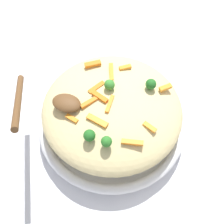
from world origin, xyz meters
name	(u,v)px	position (x,y,z in m)	size (l,w,h in m)	color
ground_plane	(112,129)	(0.00, 0.00, 0.00)	(2.40, 2.40, 0.00)	silver
serving_bowl	(112,124)	(0.00, 0.00, 0.02)	(0.32, 0.32, 0.05)	silver
pasta_mound	(112,110)	(0.00, 0.00, 0.08)	(0.29, 0.28, 0.08)	#DBC689
carrot_piece_0	(166,88)	(-0.09, -0.06, 0.12)	(0.03, 0.01, 0.01)	orange
carrot_piece_1	(109,104)	(0.00, 0.01, 0.13)	(0.04, 0.01, 0.01)	orange
carrot_piece_2	(100,97)	(0.02, 0.01, 0.13)	(0.03, 0.01, 0.01)	orange
carrot_piece_3	(72,118)	(0.06, 0.06, 0.12)	(0.03, 0.01, 0.01)	orange
carrot_piece_4	(132,142)	(-0.06, 0.07, 0.12)	(0.04, 0.01, 0.01)	orange
carrot_piece_5	(97,87)	(0.04, -0.02, 0.12)	(0.04, 0.01, 0.01)	orange
carrot_piece_6	(89,102)	(0.04, 0.02, 0.12)	(0.04, 0.01, 0.01)	orange
carrot_piece_7	(123,67)	(0.00, -0.09, 0.12)	(0.03, 0.01, 0.01)	orange
carrot_piece_8	(150,127)	(-0.08, 0.03, 0.12)	(0.03, 0.01, 0.01)	orange
carrot_piece_9	(93,64)	(0.07, -0.07, 0.12)	(0.03, 0.01, 0.01)	orange
carrot_piece_10	(111,72)	(0.02, -0.06, 0.12)	(0.04, 0.01, 0.01)	orange
carrot_piece_11	(97,121)	(0.01, 0.05, 0.12)	(0.04, 0.01, 0.01)	orange
broccoli_floret_0	(89,136)	(0.01, 0.09, 0.13)	(0.02, 0.02, 0.02)	#205B1C
broccoli_floret_1	(151,84)	(-0.06, -0.05, 0.13)	(0.02, 0.02, 0.02)	#205B1C
broccoli_floret_2	(106,142)	(-0.02, 0.09, 0.13)	(0.02, 0.02, 0.02)	#296820
broccoli_floret_3	(109,85)	(0.01, -0.02, 0.14)	(0.02, 0.02, 0.02)	#377928
serving_spoon	(49,102)	(0.10, 0.06, 0.14)	(0.14, 0.15, 0.09)	brown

